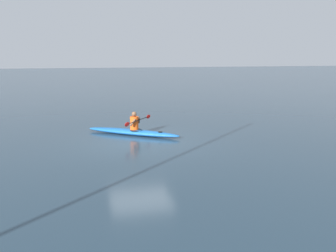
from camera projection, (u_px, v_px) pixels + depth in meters
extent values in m
plane|color=#233847|center=(140.00, 142.00, 14.60)|extent=(160.00, 160.00, 0.00)
ellipsoid|color=#1959A5|center=(132.00, 132.00, 15.87)|extent=(3.90, 3.06, 0.25)
torus|color=black|center=(136.00, 130.00, 15.79)|extent=(0.74, 0.74, 0.04)
cylinder|color=black|center=(160.00, 132.00, 15.36)|extent=(0.18, 0.18, 0.02)
cylinder|color=#E04C14|center=(134.00, 123.00, 15.76)|extent=(0.36, 0.36, 0.57)
sphere|color=brown|center=(134.00, 114.00, 15.68)|extent=(0.21, 0.21, 0.21)
cylinder|color=black|center=(138.00, 120.00, 15.66)|extent=(1.20, 1.63, 0.03)
ellipsoid|color=red|center=(148.00, 117.00, 16.56)|extent=(0.27, 0.35, 0.17)
ellipsoid|color=red|center=(127.00, 124.00, 14.75)|extent=(0.27, 0.35, 0.17)
cylinder|color=brown|center=(139.00, 120.00, 15.97)|extent=(0.15, 0.32, 0.34)
cylinder|color=brown|center=(133.00, 122.00, 15.46)|extent=(0.30, 0.21, 0.34)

